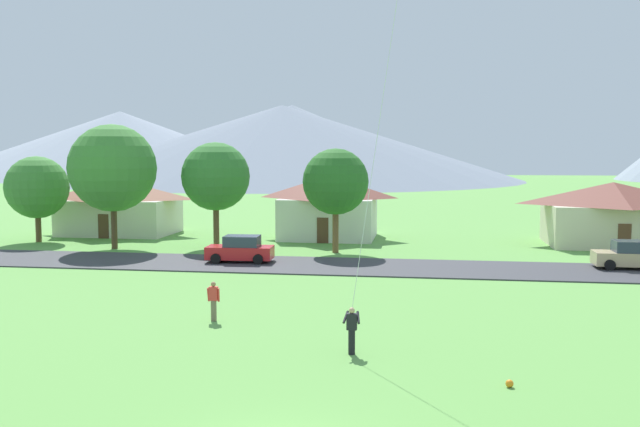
{
  "coord_description": "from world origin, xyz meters",
  "views": [
    {
      "loc": [
        3.3,
        -14.8,
        7.12
      ],
      "look_at": [
        -1.41,
        16.32,
        4.29
      ],
      "focal_mm": 38.81,
      "sensor_mm": 36.0,
      "label": 1
    }
  ],
  "objects": [
    {
      "name": "mountain_far_east_ridge",
      "position": [
        -84.97,
        177.56,
        9.39
      ],
      "size": [
        103.26,
        103.26,
        18.77
      ],
      "primitive_type": "cone",
      "color": "gray",
      "rests_on": "ground"
    },
    {
      "name": "house_leftmost",
      "position": [
        -4.48,
        41.29,
        2.67
      ],
      "size": [
        8.13,
        7.2,
        5.15
      ],
      "color": "silver",
      "rests_on": "ground"
    },
    {
      "name": "house_left_center",
      "position": [
        -22.69,
        41.36,
        2.43
      ],
      "size": [
        9.83,
        6.82,
        4.69
      ],
      "color": "beige",
      "rests_on": "ground"
    },
    {
      "name": "parked_car_red_west_end",
      "position": [
        -8.28,
        27.71,
        0.87
      ],
      "size": [
        4.28,
        2.24,
        1.68
      ],
      "color": "red",
      "rests_on": "road_strip"
    },
    {
      "name": "mountain_far_west_ridge",
      "position": [
        -32.28,
        156.91,
        9.36
      ],
      "size": [
        119.04,
        119.04,
        18.71
      ],
      "primitive_type": "cone",
      "color": "slate",
      "rests_on": "ground"
    },
    {
      "name": "house_right_center",
      "position": [
        17.42,
        40.03,
        2.49
      ],
      "size": [
        10.22,
        7.33,
        4.81
      ],
      "color": "beige",
      "rests_on": "ground"
    },
    {
      "name": "watcher_person",
      "position": [
        -5.41,
        12.79,
        0.88
      ],
      "size": [
        0.56,
        0.24,
        1.68
      ],
      "color": "#70604C",
      "rests_on": "ground"
    },
    {
      "name": "tree_right_of_center",
      "position": [
        -12.01,
        34.65,
        5.26
      ],
      "size": [
        5.07,
        5.07,
        7.81
      ],
      "color": "brown",
      "rests_on": "ground"
    },
    {
      "name": "road_strip",
      "position": [
        0.0,
        27.21,
        0.04
      ],
      "size": [
        160.0,
        6.52,
        0.08
      ],
      "primitive_type": "cube",
      "color": "#38383D",
      "rests_on": "ground"
    },
    {
      "name": "parked_car_tan_mid_west",
      "position": [
        15.66,
        28.78,
        0.87
      ],
      "size": [
        4.22,
        2.11,
        1.68
      ],
      "color": "tan",
      "rests_on": "road_strip"
    },
    {
      "name": "tree_left_of_center",
      "position": [
        -2.86,
        33.17,
        4.99
      ],
      "size": [
        4.65,
        4.65,
        7.34
      ],
      "color": "brown",
      "rests_on": "ground"
    },
    {
      "name": "mountain_west_ridge",
      "position": [
        -30.39,
        160.12,
        9.47
      ],
      "size": [
        90.76,
        90.76,
        18.94
      ],
      "primitive_type": "cone",
      "color": "gray",
      "rests_on": "ground"
    },
    {
      "name": "tree_near_left",
      "position": [
        -19.17,
        32.71,
        5.91
      ],
      "size": [
        6.37,
        6.37,
        9.1
      ],
      "color": "#4C3823",
      "rests_on": "ground"
    },
    {
      "name": "tree_center",
      "position": [
        -26.77,
        35.4,
        4.3
      ],
      "size": [
        4.89,
        4.89,
        6.76
      ],
      "color": "brown",
      "rests_on": "ground"
    },
    {
      "name": "soccer_ball",
      "position": [
        5.93,
        6.18,
        0.12
      ],
      "size": [
        0.24,
        0.24,
        0.24
      ],
      "primitive_type": "sphere",
      "color": "orange",
      "rests_on": "ground"
    }
  ]
}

